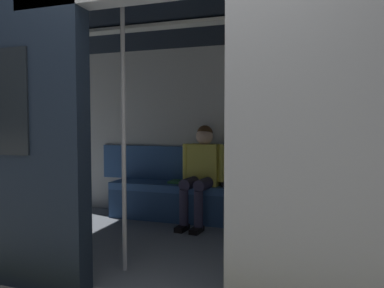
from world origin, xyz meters
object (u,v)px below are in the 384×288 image
train_car (193,91)px  grab_pole_door (124,138)px  bench_seat (222,195)px  handbag (233,179)px  book (176,182)px  person_seated (202,168)px

train_car → grab_pole_door: bearing=60.6°
bench_seat → handbag: 0.23m
handbag → book: 0.74m
train_car → bench_seat: (-0.07, -0.92, -1.16)m
train_car → person_seated: (0.16, -0.86, -0.83)m
bench_seat → person_seated: (0.24, 0.05, 0.33)m
person_seated → grab_pole_door: size_ratio=0.55×
train_car → person_seated: 1.21m
person_seated → train_car: bearing=100.7°
book → grab_pole_door: grab_pole_door is taller
train_car → person_seated: size_ratio=5.39×
person_seated → grab_pole_door: bearing=82.2°
person_seated → grab_pole_door: grab_pole_door is taller
handbag → person_seated: bearing=13.5°
train_car → handbag: size_ratio=24.62×
grab_pole_door → book: bearing=-84.0°
bench_seat → grab_pole_door: size_ratio=1.33×
train_car → bench_seat: train_car is taller
person_seated → handbag: size_ratio=4.57×
bench_seat → handbag: (-0.12, -0.03, 0.19)m
person_seated → handbag: 0.39m
train_car → bench_seat: size_ratio=2.21×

